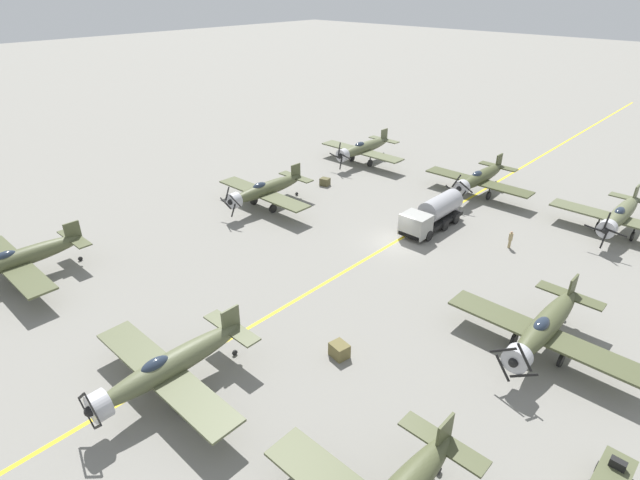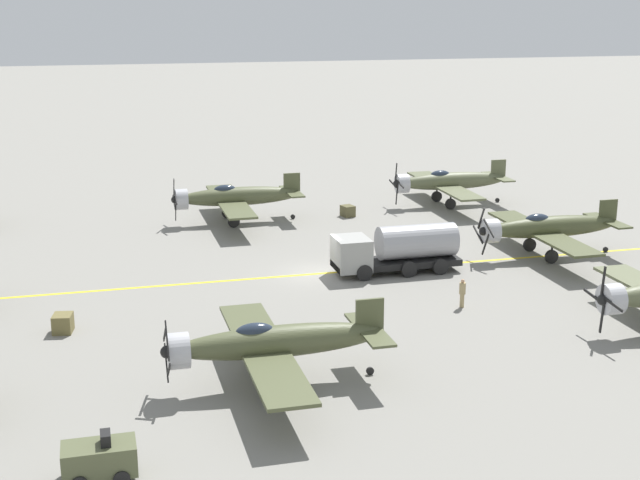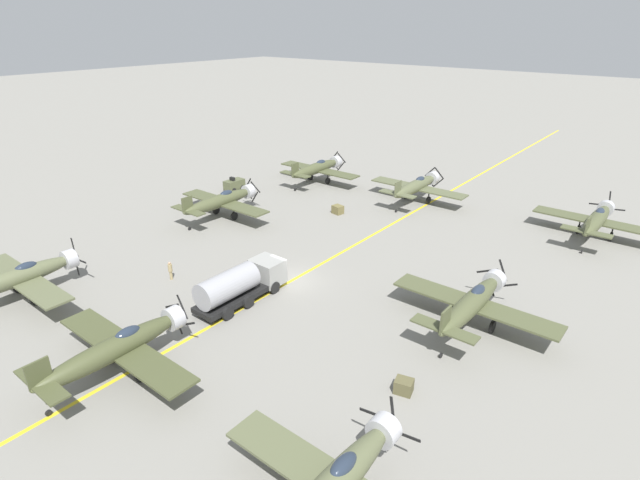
{
  "view_description": "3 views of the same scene",
  "coord_description": "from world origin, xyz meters",
  "px_view_note": "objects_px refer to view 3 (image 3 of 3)",
  "views": [
    {
      "loc": [
        -22.53,
        34.15,
        21.46
      ],
      "look_at": [
        2.14,
        7.63,
        2.45
      ],
      "focal_mm": 28.0,
      "sensor_mm": 36.0,
      "label": 1
    },
    {
      "loc": [
        -51.47,
        13.26,
        16.44
      ],
      "look_at": [
        -2.17,
        0.31,
        2.78
      ],
      "focal_mm": 50.0,
      "sensor_mm": 36.0,
      "label": 2
    },
    {
      "loc": [
        25.02,
        -27.61,
        20.17
      ],
      "look_at": [
        -0.72,
        4.63,
        1.92
      ],
      "focal_mm": 28.0,
      "sensor_mm": 36.0,
      "label": 3
    }
  ],
  "objects_px": {
    "airplane_mid_left": "(222,201)",
    "tow_tractor": "(234,184)",
    "airplane_far_right": "(597,220)",
    "ground_crew_walking": "(170,270)",
    "airplane_near_center": "(118,347)",
    "fuel_tanker": "(241,283)",
    "airplane_near_left": "(18,278)",
    "airplane_mid_right": "(473,303)",
    "airplane_far_center": "(417,186)",
    "airplane_far_left": "(317,168)",
    "supply_crate_mid_lane": "(404,386)",
    "supply_crate_by_tanker": "(338,210)"
  },
  "relations": [
    {
      "from": "tow_tractor",
      "to": "supply_crate_mid_lane",
      "type": "relative_size",
      "value": 2.49
    },
    {
      "from": "airplane_near_left",
      "to": "tow_tractor",
      "type": "relative_size",
      "value": 4.62
    },
    {
      "from": "airplane_near_center",
      "to": "fuel_tanker",
      "type": "height_order",
      "value": "airplane_near_center"
    },
    {
      "from": "airplane_mid_right",
      "to": "tow_tractor",
      "type": "distance_m",
      "value": 38.19
    },
    {
      "from": "fuel_tanker",
      "to": "supply_crate_by_tanker",
      "type": "bearing_deg",
      "value": 105.64
    },
    {
      "from": "airplane_mid_right",
      "to": "supply_crate_mid_lane",
      "type": "height_order",
      "value": "airplane_mid_right"
    },
    {
      "from": "airplane_far_right",
      "to": "airplane_far_center",
      "type": "bearing_deg",
      "value": -159.7
    },
    {
      "from": "airplane_far_center",
      "to": "supply_crate_mid_lane",
      "type": "relative_size",
      "value": 11.48
    },
    {
      "from": "airplane_far_right",
      "to": "ground_crew_walking",
      "type": "height_order",
      "value": "airplane_far_right"
    },
    {
      "from": "airplane_near_center",
      "to": "supply_crate_mid_lane",
      "type": "distance_m",
      "value": 17.33
    },
    {
      "from": "airplane_far_center",
      "to": "airplane_mid_right",
      "type": "distance_m",
      "value": 26.84
    },
    {
      "from": "ground_crew_walking",
      "to": "supply_crate_mid_lane",
      "type": "distance_m",
      "value": 22.45
    },
    {
      "from": "airplane_near_left",
      "to": "ground_crew_walking",
      "type": "relative_size",
      "value": 7.33
    },
    {
      "from": "airplane_far_left",
      "to": "airplane_near_left",
      "type": "height_order",
      "value": "airplane_near_left"
    },
    {
      "from": "airplane_far_right",
      "to": "airplane_near_left",
      "type": "height_order",
      "value": "airplane_near_left"
    },
    {
      "from": "supply_crate_mid_lane",
      "to": "airplane_mid_right",
      "type": "bearing_deg",
      "value": 88.43
    },
    {
      "from": "airplane_far_left",
      "to": "supply_crate_mid_lane",
      "type": "bearing_deg",
      "value": -45.29
    },
    {
      "from": "airplane_mid_left",
      "to": "airplane_mid_right",
      "type": "bearing_deg",
      "value": -17.0
    },
    {
      "from": "fuel_tanker",
      "to": "supply_crate_mid_lane",
      "type": "height_order",
      "value": "fuel_tanker"
    },
    {
      "from": "airplane_far_center",
      "to": "airplane_far_left",
      "type": "bearing_deg",
      "value": -167.94
    },
    {
      "from": "airplane_near_center",
      "to": "fuel_tanker",
      "type": "bearing_deg",
      "value": 96.62
    },
    {
      "from": "airplane_far_right",
      "to": "supply_crate_by_tanker",
      "type": "bearing_deg",
      "value": -140.57
    },
    {
      "from": "tow_tractor",
      "to": "airplane_mid_right",
      "type": "bearing_deg",
      "value": -16.63
    },
    {
      "from": "airplane_far_center",
      "to": "airplane_near_center",
      "type": "relative_size",
      "value": 1.0
    },
    {
      "from": "airplane_near_center",
      "to": "airplane_far_right",
      "type": "bearing_deg",
      "value": 69.15
    },
    {
      "from": "airplane_far_right",
      "to": "airplane_far_left",
      "type": "bearing_deg",
      "value": -159.15
    },
    {
      "from": "airplane_near_center",
      "to": "airplane_far_right",
      "type": "xyz_separation_m",
      "value": [
        17.93,
        41.3,
        0.0
      ]
    },
    {
      "from": "airplane_far_left",
      "to": "ground_crew_walking",
      "type": "height_order",
      "value": "airplane_far_left"
    },
    {
      "from": "airplane_mid_left",
      "to": "airplane_far_left",
      "type": "height_order",
      "value": "same"
    },
    {
      "from": "airplane_mid_right",
      "to": "airplane_far_left",
      "type": "relative_size",
      "value": 1.0
    },
    {
      "from": "airplane_mid_right",
      "to": "fuel_tanker",
      "type": "xyz_separation_m",
      "value": [
        -15.45,
        -7.62,
        -0.5
      ]
    },
    {
      "from": "airplane_near_center",
      "to": "supply_crate_by_tanker",
      "type": "xyz_separation_m",
      "value": [
        -6.37,
        30.83,
        -1.54
      ]
    },
    {
      "from": "airplane_near_center",
      "to": "airplane_far_right",
      "type": "relative_size",
      "value": 1.0
    },
    {
      "from": "supply_crate_by_tanker",
      "to": "fuel_tanker",
      "type": "bearing_deg",
      "value": -74.36
    },
    {
      "from": "airplane_far_center",
      "to": "airplane_far_right",
      "type": "relative_size",
      "value": 1.0
    },
    {
      "from": "ground_crew_walking",
      "to": "airplane_near_center",
      "type": "bearing_deg",
      "value": -49.7
    },
    {
      "from": "airplane_far_left",
      "to": "airplane_near_left",
      "type": "xyz_separation_m",
      "value": [
        1.36,
        -38.45,
        -0.0
      ]
    },
    {
      "from": "airplane_mid_left",
      "to": "airplane_far_center",
      "type": "height_order",
      "value": "same"
    },
    {
      "from": "airplane_mid_right",
      "to": "airplane_far_right",
      "type": "bearing_deg",
      "value": 76.3
    },
    {
      "from": "airplane_mid_left",
      "to": "tow_tractor",
      "type": "bearing_deg",
      "value": 119.41
    },
    {
      "from": "airplane_near_center",
      "to": "supply_crate_by_tanker",
      "type": "distance_m",
      "value": 31.52
    },
    {
      "from": "tow_tractor",
      "to": "airplane_far_center",
      "type": "bearing_deg",
      "value": 27.29
    },
    {
      "from": "ground_crew_walking",
      "to": "supply_crate_mid_lane",
      "type": "xyz_separation_m",
      "value": [
        22.45,
        -0.01,
        -0.46
      ]
    },
    {
      "from": "airplane_near_left",
      "to": "tow_tractor",
      "type": "bearing_deg",
      "value": 114.58
    },
    {
      "from": "airplane_mid_left",
      "to": "fuel_tanker",
      "type": "xyz_separation_m",
      "value": [
        14.8,
        -11.01,
        -0.5
      ]
    },
    {
      "from": "airplane_near_left",
      "to": "tow_tractor",
      "type": "distance_m",
      "value": 30.25
    },
    {
      "from": "airplane_far_left",
      "to": "supply_crate_mid_lane",
      "type": "distance_m",
      "value": 41.83
    },
    {
      "from": "airplane_far_center",
      "to": "supply_crate_by_tanker",
      "type": "relative_size",
      "value": 10.51
    },
    {
      "from": "airplane_mid_left",
      "to": "airplane_far_left",
      "type": "bearing_deg",
      "value": 79.37
    },
    {
      "from": "airplane_far_right",
      "to": "airplane_mid_right",
      "type": "bearing_deg",
      "value": -81.9
    }
  ]
}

